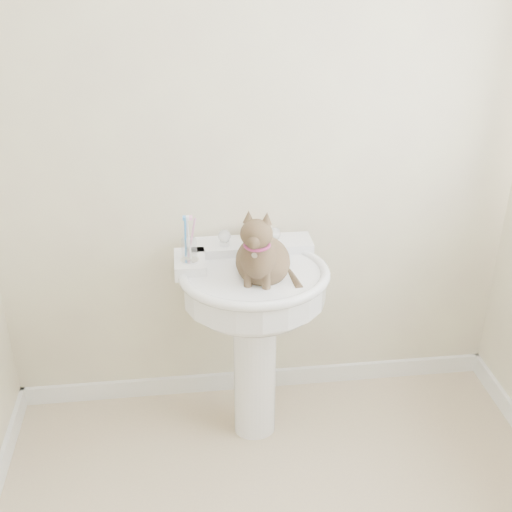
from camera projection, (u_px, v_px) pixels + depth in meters
name	position (u px, v px, depth m)	size (l,w,h in m)	color
wall_back	(258.00, 133.00, 2.52)	(2.20, 0.00, 2.50)	#C1B19A
baseboard_back	(258.00, 379.00, 3.07)	(2.20, 0.02, 0.09)	white
pedestal_sink	(254.00, 303.00, 2.54)	(0.60, 0.59, 0.82)	white
faucet	(250.00, 237.00, 2.57)	(0.28, 0.12, 0.14)	silver
soap_bar	(255.00, 234.00, 2.66)	(0.09, 0.06, 0.03)	gold
toothbrush_cup	(189.00, 250.00, 2.45)	(0.07, 0.07, 0.18)	silver
cat	(262.00, 258.00, 2.40)	(0.23, 0.29, 0.42)	brown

